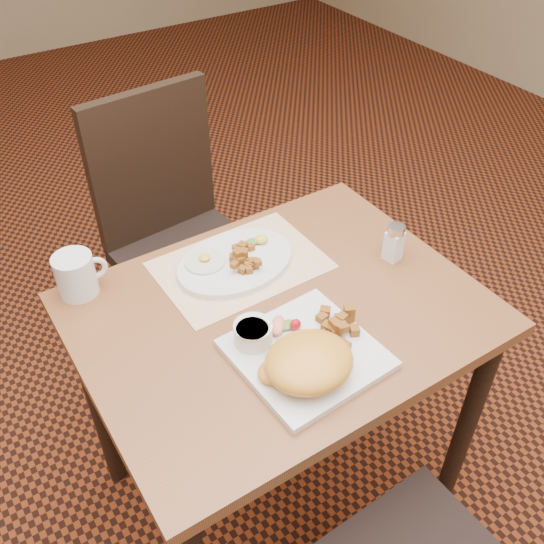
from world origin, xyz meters
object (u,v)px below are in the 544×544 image
Objects in this scene: coffee_mug at (77,275)px; plate_oval at (235,262)px; table at (280,341)px; plate_square at (306,354)px; chair_far at (176,227)px; salt_shaker at (394,242)px.

plate_oval is at bearing -17.97° from coffee_mug.
plate_oval is (-0.01, 0.19, 0.12)m from table.
plate_square is 0.56m from coffee_mug.
plate_oval is (0.03, 0.34, 0.00)m from plate_square.
chair_far is at bearing 86.08° from table.
plate_oval is 3.05× the size of salt_shaker.
table is at bearing -39.84° from coffee_mug.
coffee_mug is (-0.36, 0.30, 0.16)m from table.
plate_square is 0.40m from salt_shaker.
salt_shaker is at bearing 22.13° from plate_square.
table is 2.96× the size of plate_oval.
table is 0.50m from coffee_mug.
chair_far reaches higher than plate_oval.
chair_far is (0.05, 0.69, -0.10)m from table.
chair_far is 7.98× the size of coffee_mug.
plate_oval is 2.51× the size of coffee_mug.
coffee_mug is (-0.41, -0.38, 0.26)m from chair_far.
table is at bearing -87.35° from plate_oval.
chair_far is 0.55m from plate_oval.
salt_shaker is 0.82× the size of coffee_mug.
table is at bearing 179.93° from salt_shaker.
chair_far is at bearing 112.71° from salt_shaker.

